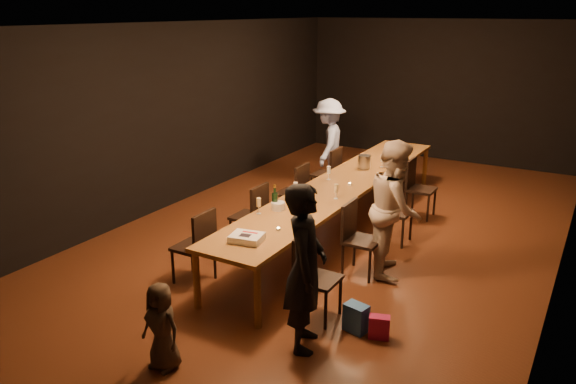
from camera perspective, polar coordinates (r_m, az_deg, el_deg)
The scene contains 30 objects.
ground at distance 8.54m, azimuth 5.31°, elevation -3.89°, with size 10.00×10.00×0.00m, color #3F1D0F.
room_shell at distance 8.00m, azimuth 5.74°, elevation 10.03°, with size 6.04×10.04×3.02m.
table at distance 8.31m, azimuth 5.45°, elevation 0.60°, with size 0.90×6.00×0.75m.
chair_right_0 at distance 6.04m, azimuth 3.11°, elevation -8.73°, with size 0.42×0.42×0.93m, color black, non-canonical shape.
chair_right_1 at distance 7.04m, azimuth 7.57°, elevation -4.84°, with size 0.42×0.42×0.93m, color black, non-canonical shape.
chair_right_2 at distance 8.09m, azimuth 10.87°, elevation -1.92°, with size 0.42×0.42×0.93m, color black, non-canonical shape.
chair_right_3 at distance 9.17m, azimuth 13.39°, elevation 0.33°, with size 0.42×0.42×0.93m, color black, non-canonical shape.
chair_left_0 at distance 6.90m, azimuth -9.62°, elevation -5.43°, with size 0.42×0.42×0.93m, color black, non-canonical shape.
chair_left_1 at distance 7.78m, azimuth -4.04°, elevation -2.42°, with size 0.42×0.42×0.93m, color black, non-canonical shape.
chair_left_2 at distance 8.75m, azimuth 0.34°, elevation -0.04°, with size 0.42×0.42×0.93m, color black, non-canonical shape.
chair_left_3 at distance 9.76m, azimuth 3.84°, elevation 1.86°, with size 0.42×0.42×0.93m, color black, non-canonical shape.
woman_birthday at distance 5.39m, azimuth 1.77°, elevation -7.70°, with size 0.61×0.40×1.68m, color black.
woman_tan at distance 7.04m, azimuth 10.82°, elevation -1.61°, with size 0.83×0.65×1.71m, color beige.
man_blue at distance 10.42m, azimuth 4.14°, elevation 4.94°, with size 1.06×0.61×1.65m, color #9CB3F2.
child at distance 5.40m, azimuth -12.72°, elevation -13.17°, with size 0.42×0.27×0.86m, color #3C2E21.
gift_bag_red at distance 5.91m, azimuth 9.25°, elevation -13.41°, with size 0.21×0.11×0.25m, color #BF1C58.
gift_bag_blue at distance 5.98m, azimuth 6.92°, elevation -12.57°, with size 0.24×0.16×0.30m, color #2961B4.
birthday_cake at distance 6.21m, azimuth -4.21°, elevation -4.66°, with size 0.39×0.34×0.08m.
plate_stack at distance 7.15m, azimuth -1.02°, elevation -1.42°, with size 0.18×0.18×0.10m, color white.
champagne_bottle at distance 7.15m, azimuth -1.35°, elevation -0.48°, with size 0.08×0.08×0.32m, color black, non-canonical shape.
ice_bucket at distance 9.07m, azimuth 7.76°, elevation 3.05°, with size 0.20×0.20×0.22m, color #A7A7AB.
wineglass_0 at distance 7.00m, azimuth -3.00°, elevation -1.42°, with size 0.06×0.06×0.21m, color beige, non-canonical shape.
wineglass_1 at distance 6.68m, azimuth 0.72°, elevation -2.38°, with size 0.06×0.06×0.21m, color beige, non-canonical shape.
wineglass_2 at distance 7.62m, azimuth 0.77°, elevation 0.26°, with size 0.06×0.06×0.21m, color silver, non-canonical shape.
wineglass_3 at distance 7.57m, azimuth 4.91°, elevation 0.05°, with size 0.06×0.06×0.21m, color beige, non-canonical shape.
wineglass_4 at distance 8.41m, azimuth 4.16°, elevation 1.94°, with size 0.06×0.06×0.21m, color silver, non-canonical shape.
wineglass_5 at distance 9.19m, azimuth 9.55°, elevation 3.12°, with size 0.06×0.06×0.21m, color silver, non-canonical shape.
tealight_near at distance 6.50m, azimuth -0.99°, elevation -3.80°, with size 0.05×0.05×0.03m, color #B2B7B2.
tealight_mid at distance 8.19m, azimuth 6.29°, elevation 0.79°, with size 0.05×0.05×0.03m, color #B2B7B2.
tealight_far at distance 9.51m, azimuth 9.91°, elevation 3.07°, with size 0.05×0.05×0.03m, color #B2B7B2.
Camera 1 is at (3.26, -7.22, 3.19)m, focal length 35.00 mm.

